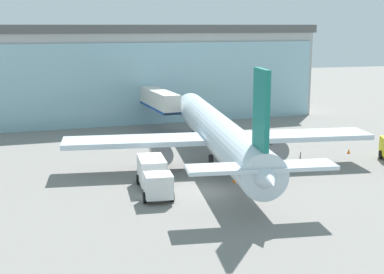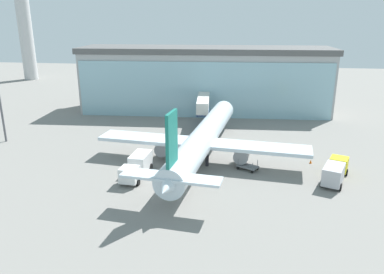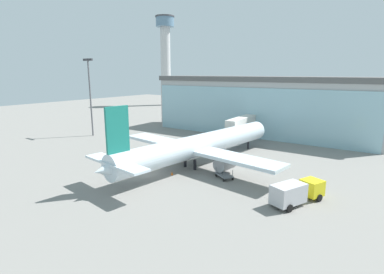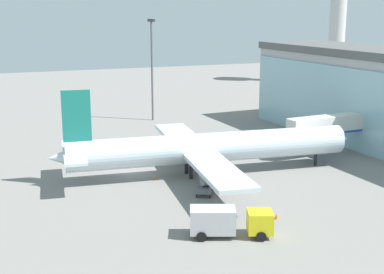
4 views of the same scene
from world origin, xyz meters
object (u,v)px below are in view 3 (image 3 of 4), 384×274
Objects in this scene: airplane at (199,146)px; safety_cone_nose at (172,173)px; catering_truck at (133,158)px; safety_cone_wingtip at (296,183)px; fuel_truck at (296,192)px; baggage_cart at (224,175)px; apron_light_mast at (90,91)px; control_tower at (165,53)px; jet_bridge at (244,123)px.

airplane is 69.31× the size of safety_cone_nose.
catering_truck is 25.01m from safety_cone_wingtip.
catering_truck is 25.74m from fuel_truck.
apron_light_mast is at bearing 19.56° from baggage_cart.
safety_cone_nose is (65.56, -73.44, -23.36)m from control_tower.
safety_cone_wingtip is (15.69, 0.85, -3.06)m from airplane.
apron_light_mast is 51.20m from safety_cone_wingtip.
apron_light_mast is 30.00m from catering_truck.
jet_bridge is at bearing 26.79° from apron_light_mast.
control_tower is 71.76× the size of safety_cone_nose.
fuel_truck is 11.37m from baggage_cart.
control_tower is at bearing 131.76° from safety_cone_nose.
catering_truck reaches higher than safety_cone_nose.
fuel_truck is at bearing -146.74° from jet_bridge.
catering_truck is 0.98× the size of fuel_truck.
jet_bridge is at bearing -40.24° from baggage_cart.
control_tower is at bearing 116.70° from apron_light_mast.
safety_cone_nose is (33.86, -10.40, -10.53)m from apron_light_mast.
control_tower is 101.18m from safety_cone_nose.
catering_truck is at bearing 44.91° from baggage_cart.
fuel_truck reaches higher than baggage_cart.
apron_light_mast is 2.39× the size of fuel_truck.
catering_truck is (57.96, -74.15, -22.17)m from control_tower.
jet_bridge reaches higher than fuel_truck.
catering_truck is 13.53× the size of safety_cone_nose.
apron_light_mast is 32.98× the size of safety_cone_wingtip.
fuel_truck reaches higher than safety_cone_wingtip.
safety_cone_nose is 17.61m from safety_cone_wingtip.
jet_bridge is 28.13m from catering_truck.
jet_bridge is 0.83× the size of apron_light_mast.
catering_truck is at bearing 163.48° from jet_bridge.
catering_truck is at bearing -22.93° from apron_light_mast.
apron_light_mast reaches higher than jet_bridge.
safety_cone_wingtip is at bearing -3.81° from apron_light_mast.
control_tower is 96.69m from catering_truck.
control_tower is at bearing 51.11° from airplane.
safety_cone_nose is (1.67, -26.65, -3.94)m from jet_bridge.
jet_bridge is at bearing 171.90° from catering_truck.
airplane is at bearing -178.38° from jet_bridge.
fuel_truck is at bearing -100.02° from airplane.
jet_bridge reaches higher than safety_cone_wingtip.
baggage_cart is at bearing -9.75° from apron_light_mast.
safety_cone_wingtip is (23.74, 7.77, -1.19)m from catering_truck.
airplane is at bearing 5.91° from baggage_cart.
catering_truck reaches higher than baggage_cart.
safety_cone_wingtip is at bearing -80.27° from airplane.
control_tower is 103.50m from baggage_cart.
apron_light_mast is at bearing 112.51° from jet_bridge.
apron_light_mast is 42.73m from baggage_cart.
airplane is (2.11, -20.43, -0.88)m from jet_bridge.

